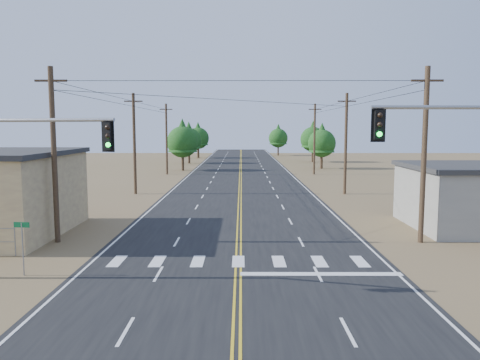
{
  "coord_description": "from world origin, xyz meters",
  "views": [
    {
      "loc": [
        0.16,
        -14.48,
        6.56
      ],
      "look_at": [
        0.06,
        13.1,
        3.5
      ],
      "focal_mm": 35.0,
      "sensor_mm": 36.0,
      "label": 1
    }
  ],
  "objects": [
    {
      "name": "street_sign",
      "position": [
        -9.59,
        5.81,
        1.63
      ],
      "size": [
        0.72,
        0.1,
        2.43
      ],
      "rotation": [
        0.0,
        0.0,
        -0.09
      ],
      "color": "gray",
      "rests_on": "ground"
    },
    {
      "name": "utility_pole_right_near",
      "position": [
        10.5,
        12.0,
        5.12
      ],
      "size": [
        1.8,
        0.3,
        10.0
      ],
      "color": "#4C3826",
      "rests_on": "ground"
    },
    {
      "name": "signal_mast_left",
      "position": [
        -9.16,
        4.96,
        4.84
      ],
      "size": [
        6.33,
        1.93,
        7.09
      ],
      "rotation": [
        0.0,
        0.0,
        -0.26
      ],
      "color": "gray",
      "rests_on": "ground"
    },
    {
      "name": "tree_left_far",
      "position": [
        -9.42,
        88.67,
        4.86
      ],
      "size": [
        4.77,
        4.77,
        7.95
      ],
      "color": "#3F2D1E",
      "rests_on": "ground"
    },
    {
      "name": "tree_right_mid",
      "position": [
        14.0,
        76.51,
        4.92
      ],
      "size": [
        4.83,
        4.83,
        8.05
      ],
      "color": "#3F2D1E",
      "rests_on": "ground"
    },
    {
      "name": "utility_pole_left_far",
      "position": [
        -10.5,
        52.0,
        5.12
      ],
      "size": [
        1.8,
        0.3,
        10.0
      ],
      "color": "#4C3826",
      "rests_on": "ground"
    },
    {
      "name": "utility_pole_left_mid",
      "position": [
        -10.5,
        32.0,
        5.12
      ],
      "size": [
        1.8,
        0.3,
        10.0
      ],
      "color": "#4C3826",
      "rests_on": "ground"
    },
    {
      "name": "utility_pole_right_mid",
      "position": [
        10.5,
        32.0,
        5.12
      ],
      "size": [
        1.8,
        0.3,
        10.0
      ],
      "color": "#4C3826",
      "rests_on": "ground"
    },
    {
      "name": "utility_pole_left_near",
      "position": [
        -10.5,
        12.0,
        5.12
      ],
      "size": [
        1.8,
        0.3,
        10.0
      ],
      "color": "#4C3826",
      "rests_on": "ground"
    },
    {
      "name": "tree_right_far",
      "position": [
        9.0,
        98.63,
        4.66
      ],
      "size": [
        4.57,
        4.57,
        7.62
      ],
      "color": "#3F2D1E",
      "rests_on": "ground"
    },
    {
      "name": "ground",
      "position": [
        0.0,
        0.0,
        0.0
      ],
      "size": [
        220.0,
        220.0,
        0.0
      ],
      "primitive_type": "plane",
      "color": "brown",
      "rests_on": "ground"
    },
    {
      "name": "utility_pole_right_far",
      "position": [
        10.5,
        52.0,
        5.12
      ],
      "size": [
        1.8,
        0.3,
        10.0
      ],
      "color": "#4C3826",
      "rests_on": "ground"
    },
    {
      "name": "tree_left_near",
      "position": [
        -9.0,
        58.07,
        4.94
      ],
      "size": [
        4.85,
        4.85,
        8.08
      ],
      "color": "#3F2D1E",
      "rests_on": "ground"
    },
    {
      "name": "tree_right_near",
      "position": [
        13.18,
        61.5,
        4.58
      ],
      "size": [
        4.49,
        4.49,
        7.49
      ],
      "color": "#3F2D1E",
      "rests_on": "ground"
    },
    {
      "name": "tree_left_mid",
      "position": [
        -9.67,
        72.87,
        4.77
      ],
      "size": [
        4.68,
        4.68,
        7.8
      ],
      "color": "#3F2D1E",
      "rests_on": "ground"
    },
    {
      "name": "road",
      "position": [
        0.0,
        30.0,
        0.01
      ],
      "size": [
        15.0,
        200.0,
        0.02
      ],
      "primitive_type": "cube",
      "color": "black",
      "rests_on": "ground"
    },
    {
      "name": "signal_mast_right",
      "position": [
        9.32,
        3.96,
        5.1
      ],
      "size": [
        5.94,
        0.56,
        7.58
      ],
      "rotation": [
        0.0,
        0.0,
        0.03
      ],
      "color": "gray",
      "rests_on": "ground"
    }
  ]
}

